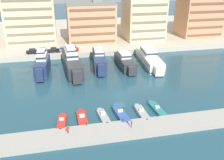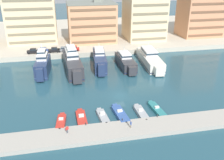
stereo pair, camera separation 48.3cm
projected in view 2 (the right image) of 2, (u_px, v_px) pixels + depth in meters
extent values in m
plane|color=#234C5B|center=(120.00, 96.00, 63.69)|extent=(400.00, 400.00, 0.00)
cube|color=beige|center=(89.00, 33.00, 123.75)|extent=(180.00, 70.00, 1.74)
cube|color=#A8A399|center=(137.00, 128.00, 49.78)|extent=(120.00, 5.69, 0.88)
cube|color=navy|center=(43.00, 66.00, 76.91)|extent=(4.58, 12.35, 4.36)
cube|color=navy|center=(40.00, 75.00, 70.61)|extent=(2.17, 2.00, 3.71)
cube|color=#334C7F|center=(43.00, 71.00, 77.48)|extent=(4.62, 12.47, 0.24)
cube|color=white|center=(42.00, 56.00, 76.51)|extent=(3.25, 5.28, 1.68)
cube|color=#233342|center=(42.00, 56.00, 76.45)|extent=(3.29, 5.34, 0.61)
cube|color=white|center=(42.00, 52.00, 75.92)|extent=(2.54, 4.12, 1.26)
cube|color=#233342|center=(42.00, 51.00, 75.87)|extent=(2.57, 4.16, 0.45)
cylinder|color=silver|center=(41.00, 46.00, 76.00)|extent=(0.16, 0.16, 1.80)
cube|color=navy|center=(46.00, 62.00, 83.21)|extent=(3.21, 1.13, 0.20)
cube|color=#333338|center=(72.00, 64.00, 79.09)|extent=(5.62, 20.19, 4.35)
cube|color=#333338|center=(77.00, 77.00, 69.33)|extent=(2.58, 2.37, 3.70)
cube|color=#192347|center=(73.00, 68.00, 79.66)|extent=(5.67, 20.39, 0.24)
cube|color=white|center=(71.00, 53.00, 79.20)|extent=(3.96, 8.57, 1.65)
cube|color=#233342|center=(71.00, 53.00, 79.13)|extent=(4.01, 8.66, 0.60)
cube|color=white|center=(71.00, 49.00, 78.59)|extent=(3.09, 6.69, 1.35)
cube|color=#233342|center=(71.00, 48.00, 78.54)|extent=(3.13, 6.75, 0.49)
cylinder|color=silver|center=(70.00, 43.00, 79.07)|extent=(0.16, 0.16, 1.80)
cube|color=#333338|center=(69.00, 57.00, 88.71)|extent=(3.84, 1.12, 0.20)
cube|color=navy|center=(100.00, 60.00, 82.19)|extent=(5.24, 16.42, 4.30)
cube|color=navy|center=(101.00, 70.00, 74.04)|extent=(2.23, 2.06, 3.65)
cube|color=#334C7F|center=(100.00, 64.00, 82.75)|extent=(5.30, 16.58, 0.24)
cube|color=white|center=(99.00, 51.00, 82.15)|extent=(3.55, 7.02, 1.35)
cube|color=#233342|center=(99.00, 51.00, 82.10)|extent=(3.59, 7.09, 0.48)
cylinder|color=silver|center=(99.00, 46.00, 82.44)|extent=(0.16, 0.16, 1.80)
cube|color=navy|center=(98.00, 55.00, 90.33)|extent=(3.26, 1.19, 0.20)
cube|color=#333338|center=(125.00, 62.00, 82.20)|extent=(4.27, 13.99, 3.17)
cube|color=#333338|center=(132.00, 71.00, 75.08)|extent=(2.31, 2.10, 2.70)
cube|color=#192347|center=(125.00, 65.00, 82.62)|extent=(4.31, 14.13, 0.24)
cube|color=white|center=(125.00, 55.00, 82.21)|extent=(3.29, 5.89, 1.43)
cube|color=#233342|center=(125.00, 54.00, 82.15)|extent=(3.33, 5.94, 0.52)
cylinder|color=silver|center=(124.00, 49.00, 82.34)|extent=(0.16, 0.16, 1.80)
cube|color=#333338|center=(120.00, 57.00, 89.14)|extent=(3.55, 0.92, 0.20)
cube|color=silver|center=(150.00, 59.00, 84.85)|extent=(6.44, 19.89, 3.12)
cube|color=silver|center=(159.00, 71.00, 74.92)|extent=(2.92, 2.69, 2.66)
cube|color=#192347|center=(150.00, 62.00, 85.26)|extent=(6.51, 20.09, 0.24)
cube|color=white|center=(149.00, 51.00, 85.20)|extent=(4.49, 8.49, 1.76)
cube|color=#233342|center=(149.00, 51.00, 85.13)|extent=(4.55, 8.58, 0.64)
cylinder|color=silver|center=(148.00, 45.00, 85.60)|extent=(0.16, 0.16, 1.80)
cube|color=silver|center=(143.00, 52.00, 94.43)|extent=(4.28, 1.22, 0.20)
cube|color=red|center=(61.00, 122.00, 51.66)|extent=(2.31, 5.33, 0.95)
cube|color=red|center=(62.00, 115.00, 54.33)|extent=(1.04, 0.89, 0.81)
cube|color=silver|center=(61.00, 119.00, 51.74)|extent=(1.02, 0.70, 0.38)
cube|color=#283847|center=(61.00, 118.00, 51.97)|extent=(0.88, 0.18, 0.23)
cube|color=black|center=(60.00, 130.00, 49.08)|extent=(0.39, 0.32, 0.60)
cube|color=red|center=(82.00, 120.00, 52.73)|extent=(2.13, 6.60, 0.86)
cube|color=red|center=(80.00, 111.00, 56.01)|extent=(1.11, 0.92, 0.73)
cube|color=silver|center=(81.00, 116.00, 52.88)|extent=(1.11, 0.62, 0.56)
cube|color=#283847|center=(81.00, 115.00, 53.10)|extent=(0.99, 0.10, 0.34)
cube|color=black|center=(84.00, 128.00, 49.59)|extent=(0.37, 0.29, 0.60)
cube|color=#9EA3A8|center=(103.00, 117.00, 53.65)|extent=(2.27, 5.55, 0.90)
cube|color=#9EA3A8|center=(99.00, 110.00, 56.31)|extent=(1.02, 0.87, 0.76)
cube|color=silver|center=(102.00, 113.00, 53.71)|extent=(1.00, 0.69, 0.55)
cube|color=#283847|center=(102.00, 112.00, 53.93)|extent=(0.87, 0.17, 0.33)
cube|color=black|center=(106.00, 124.00, 51.08)|extent=(0.39, 0.32, 0.60)
cube|color=#33569E|center=(120.00, 115.00, 54.43)|extent=(2.79, 7.22, 0.96)
cube|color=#33569E|center=(115.00, 106.00, 57.87)|extent=(1.23, 1.05, 0.82)
cube|color=silver|center=(120.00, 111.00, 54.61)|extent=(1.20, 0.71, 0.45)
cube|color=#283847|center=(119.00, 110.00, 54.82)|extent=(1.04, 0.19, 0.27)
cube|color=black|center=(126.00, 123.00, 51.14)|extent=(0.39, 0.32, 0.60)
cube|color=#9EA3A8|center=(141.00, 113.00, 55.03)|extent=(1.98, 6.06, 0.88)
cube|color=#9EA3A8|center=(136.00, 106.00, 58.02)|extent=(1.01, 0.84, 0.75)
cube|color=silver|center=(141.00, 110.00, 55.18)|extent=(1.00, 0.63, 0.37)
cube|color=#283847|center=(140.00, 109.00, 55.40)|extent=(0.90, 0.11, 0.22)
cube|color=black|center=(146.00, 121.00, 52.13)|extent=(0.37, 0.29, 0.60)
cube|color=teal|center=(158.00, 111.00, 56.25)|extent=(2.43, 7.38, 0.75)
cube|color=teal|center=(150.00, 102.00, 59.74)|extent=(1.05, 0.89, 0.64)
cube|color=silver|center=(157.00, 107.00, 56.49)|extent=(1.03, 0.69, 0.42)
cube|color=#283847|center=(156.00, 106.00, 56.71)|extent=(0.90, 0.16, 0.25)
cube|color=black|center=(166.00, 119.00, 52.85)|extent=(0.38, 0.31, 0.60)
cube|color=black|center=(33.00, 52.00, 90.10)|extent=(4.17, 1.87, 0.80)
cube|color=black|center=(33.00, 50.00, 89.83)|extent=(2.16, 1.65, 0.68)
cube|color=#1E2833|center=(33.00, 50.00, 89.83)|extent=(2.12, 1.66, 0.37)
cylinder|color=black|center=(29.00, 53.00, 89.30)|extent=(0.65, 0.25, 0.64)
cylinder|color=black|center=(30.00, 52.00, 90.84)|extent=(0.65, 0.25, 0.64)
cylinder|color=black|center=(37.00, 53.00, 89.69)|extent=(0.65, 0.25, 0.64)
cylinder|color=black|center=(37.00, 52.00, 91.23)|extent=(0.65, 0.25, 0.64)
cube|color=#28428E|center=(43.00, 51.00, 91.11)|extent=(4.23, 2.06, 0.80)
cube|color=#28428E|center=(43.00, 49.00, 90.82)|extent=(2.23, 1.74, 0.68)
cube|color=#1E2833|center=(43.00, 49.00, 90.82)|extent=(2.19, 1.75, 0.37)
cylinder|color=black|center=(39.00, 52.00, 90.36)|extent=(0.66, 0.28, 0.64)
cylinder|color=black|center=(40.00, 51.00, 91.90)|extent=(0.66, 0.28, 0.64)
cylinder|color=black|center=(46.00, 52.00, 90.63)|extent=(0.66, 0.28, 0.64)
cylinder|color=black|center=(47.00, 51.00, 92.18)|extent=(0.66, 0.28, 0.64)
cube|color=black|center=(54.00, 50.00, 91.49)|extent=(4.11, 1.72, 0.80)
cube|color=black|center=(54.00, 48.00, 91.21)|extent=(2.11, 1.57, 0.68)
cube|color=#1E2833|center=(54.00, 48.00, 91.21)|extent=(2.07, 1.59, 0.37)
cylinder|color=black|center=(50.00, 52.00, 90.64)|extent=(0.64, 0.22, 0.64)
cylinder|color=black|center=(50.00, 51.00, 92.17)|extent=(0.64, 0.22, 0.64)
cylinder|color=black|center=(58.00, 52.00, 91.12)|extent=(0.64, 0.22, 0.64)
cylinder|color=black|center=(58.00, 50.00, 92.65)|extent=(0.64, 0.22, 0.64)
cube|color=slate|center=(63.00, 50.00, 92.10)|extent=(4.21, 1.98, 0.80)
cube|color=slate|center=(64.00, 48.00, 91.82)|extent=(2.20, 1.70, 0.68)
cube|color=#1E2833|center=(64.00, 48.00, 91.82)|extent=(2.16, 1.71, 0.37)
cylinder|color=black|center=(60.00, 52.00, 91.33)|extent=(0.65, 0.26, 0.64)
cylinder|color=black|center=(60.00, 50.00, 92.87)|extent=(0.65, 0.26, 0.64)
cylinder|color=black|center=(67.00, 51.00, 91.66)|extent=(0.65, 0.26, 0.64)
cylinder|color=black|center=(67.00, 50.00, 93.20)|extent=(0.65, 0.26, 0.64)
cube|color=red|center=(74.00, 49.00, 92.96)|extent=(4.13, 1.78, 0.80)
cube|color=red|center=(74.00, 47.00, 92.68)|extent=(2.13, 1.60, 0.68)
cube|color=#1E2833|center=(74.00, 47.00, 92.68)|extent=(2.09, 1.62, 0.37)
cylinder|color=black|center=(70.00, 51.00, 92.13)|extent=(0.64, 0.23, 0.64)
cylinder|color=black|center=(70.00, 50.00, 93.66)|extent=(0.64, 0.23, 0.64)
cylinder|color=black|center=(78.00, 51.00, 92.58)|extent=(0.64, 0.23, 0.64)
cylinder|color=black|center=(77.00, 49.00, 94.11)|extent=(0.64, 0.23, 0.64)
cube|color=beige|center=(32.00, 19.00, 101.21)|extent=(19.33, 12.39, 19.04)
cube|color=#7E7359|center=(33.00, 42.00, 98.77)|extent=(17.78, 0.24, 0.90)
cube|color=#7E7359|center=(32.00, 34.00, 97.49)|extent=(17.78, 0.24, 0.90)
cube|color=#7E7359|center=(31.00, 26.00, 96.20)|extent=(17.78, 0.24, 0.90)
cube|color=#7E7359|center=(30.00, 18.00, 94.92)|extent=(17.78, 0.24, 0.90)
cube|color=#7E7359|center=(28.00, 9.00, 93.64)|extent=(17.78, 0.24, 0.90)
cube|color=#7E7359|center=(27.00, 0.00, 92.36)|extent=(17.78, 0.24, 0.90)
cube|color=tan|center=(91.00, 22.00, 103.74)|extent=(19.04, 15.39, 15.48)
cube|color=brown|center=(94.00, 42.00, 99.25)|extent=(17.52, 0.24, 0.90)
cube|color=brown|center=(94.00, 34.00, 98.00)|extent=(17.52, 0.24, 0.90)
cube|color=brown|center=(94.00, 26.00, 96.75)|extent=(17.52, 0.24, 0.90)
cube|color=brown|center=(94.00, 18.00, 95.50)|extent=(17.52, 0.24, 0.90)
cube|color=brown|center=(93.00, 10.00, 94.25)|extent=(17.52, 0.24, 0.90)
cube|color=gray|center=(91.00, 3.00, 100.53)|extent=(19.42, 15.70, 0.40)
cube|color=beige|center=(144.00, 15.00, 106.83)|extent=(15.78, 16.17, 20.25)
cube|color=#7E7359|center=(149.00, 39.00, 102.90)|extent=(14.52, 0.24, 0.90)
cube|color=#7E7359|center=(150.00, 31.00, 101.54)|extent=(14.52, 0.24, 0.90)
cube|color=#7E7359|center=(150.00, 22.00, 100.18)|extent=(14.52, 0.24, 0.90)
cube|color=#7E7359|center=(151.00, 14.00, 98.81)|extent=(14.52, 0.24, 0.90)
cube|color=#7E7359|center=(151.00, 5.00, 97.45)|extent=(14.52, 0.24, 0.90)
cube|color=tan|center=(201.00, 10.00, 110.94)|extent=(17.74, 13.30, 23.12)
cube|color=brown|center=(206.00, 35.00, 108.89)|extent=(16.32, 0.24, 0.90)
cube|color=brown|center=(207.00, 28.00, 107.56)|extent=(16.32, 0.24, 0.90)
cube|color=brown|center=(208.00, 20.00, 106.22)|extent=(16.32, 0.24, 0.90)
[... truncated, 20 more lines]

